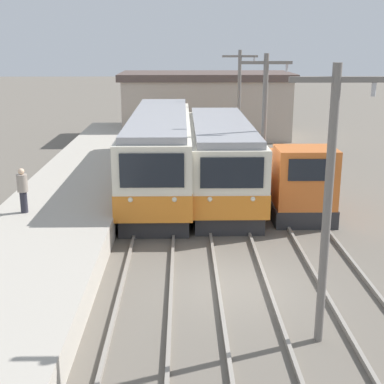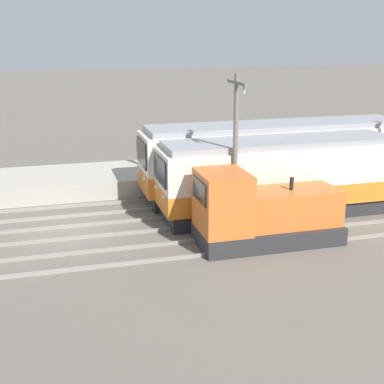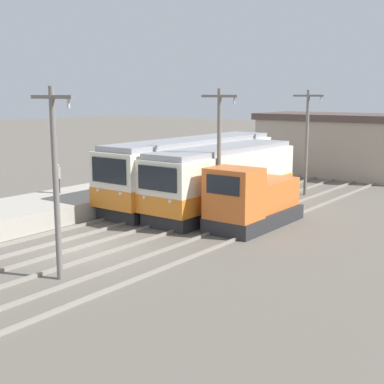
{
  "view_description": "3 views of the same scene",
  "coord_description": "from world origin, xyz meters",
  "px_view_note": "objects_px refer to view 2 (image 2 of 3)",
  "views": [
    {
      "loc": [
        -1.53,
        -14.31,
        6.89
      ],
      "look_at": [
        -1.2,
        4.46,
        1.62
      ],
      "focal_mm": 50.0,
      "sensor_mm": 36.0,
      "label": 1
    },
    {
      "loc": [
        21.49,
        -0.56,
        8.05
      ],
      "look_at": [
        0.96,
        5.11,
        1.63
      ],
      "focal_mm": 50.0,
      "sensor_mm": 36.0,
      "label": 2
    },
    {
      "loc": [
        15.76,
        -14.25,
        6.22
      ],
      "look_at": [
        1.11,
        5.35,
        1.74
      ],
      "focal_mm": 50.0,
      "sensor_mm": 36.0,
      "label": 3
    }
  ],
  "objects_px": {
    "commuter_train_left": "(275,162)",
    "person_on_platform": "(140,149)",
    "commuter_train_center": "(278,180)",
    "catenary_mast_mid": "(235,148)",
    "shunting_locomotive": "(261,214)"
  },
  "relations": [
    {
      "from": "commuter_train_left",
      "to": "person_on_platform",
      "type": "bearing_deg",
      "value": -127.9
    },
    {
      "from": "commuter_train_left",
      "to": "commuter_train_center",
      "type": "xyz_separation_m",
      "value": [
        2.8,
        -1.07,
        -0.09
      ]
    },
    {
      "from": "commuter_train_left",
      "to": "catenary_mast_mid",
      "type": "relative_size",
      "value": 2.1
    },
    {
      "from": "commuter_train_center",
      "to": "shunting_locomotive",
      "type": "distance_m",
      "value": 3.66
    },
    {
      "from": "commuter_train_left",
      "to": "person_on_platform",
      "type": "distance_m",
      "value": 7.67
    },
    {
      "from": "shunting_locomotive",
      "to": "person_on_platform",
      "type": "height_order",
      "value": "shunting_locomotive"
    },
    {
      "from": "commuter_train_left",
      "to": "commuter_train_center",
      "type": "relative_size",
      "value": 1.24
    },
    {
      "from": "commuter_train_left",
      "to": "shunting_locomotive",
      "type": "height_order",
      "value": "commuter_train_left"
    },
    {
      "from": "person_on_platform",
      "to": "commuter_train_left",
      "type": "bearing_deg",
      "value": 52.1
    },
    {
      "from": "person_on_platform",
      "to": "commuter_train_center",
      "type": "bearing_deg",
      "value": 33.55
    },
    {
      "from": "commuter_train_center",
      "to": "shunting_locomotive",
      "type": "bearing_deg",
      "value": -34.3
    },
    {
      "from": "commuter_train_center",
      "to": "person_on_platform",
      "type": "relative_size",
      "value": 6.65
    },
    {
      "from": "commuter_train_center",
      "to": "catenary_mast_mid",
      "type": "bearing_deg",
      "value": -60.26
    },
    {
      "from": "person_on_platform",
      "to": "shunting_locomotive",
      "type": "bearing_deg",
      "value": 15.61
    },
    {
      "from": "commuter_train_center",
      "to": "catenary_mast_mid",
      "type": "xyz_separation_m",
      "value": [
        1.51,
        -2.64,
        1.93
      ]
    }
  ]
}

